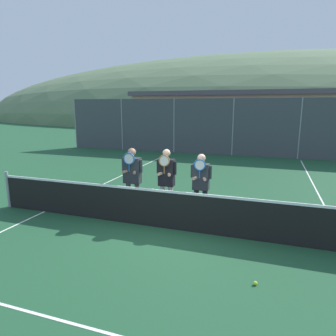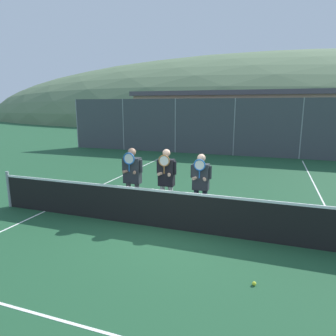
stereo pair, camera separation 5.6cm
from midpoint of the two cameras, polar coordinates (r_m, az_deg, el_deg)
name	(u,v)px [view 1 (the left image)]	position (r m, az deg, el deg)	size (l,w,h in m)	color
ground_plane	(172,229)	(7.41, 0.53, -11.56)	(120.00, 120.00, 0.00)	#1E4C2D
hill_distant	(261,119)	(68.83, 17.26, 8.87)	(131.15, 72.86, 25.50)	#5B7551
clubhouse_building	(264,116)	(26.19, 17.72, 9.37)	(21.98, 5.50, 4.09)	tan
fence_back	(233,127)	(18.18, 12.17, 7.59)	(21.94, 0.06, 3.36)	gray
tennis_net	(172,210)	(7.23, 0.54, -7.93)	(10.19, 0.09, 1.06)	gray
court_line_left_sideline	(101,185)	(11.54, -12.78, -3.22)	(0.05, 16.00, 0.01)	white
court_line_right_sideline	(325,207)	(10.04, 27.59, -6.57)	(0.05, 16.00, 0.01)	white
court_line_service_near	(91,329)	(4.68, -14.82, -27.47)	(7.57, 0.05, 0.01)	white
player_leftmost	(132,175)	(8.13, -7.03, -1.37)	(0.60, 0.34, 1.83)	#56565B
player_center_left	(166,178)	(7.79, -0.51, -2.01)	(0.54, 0.34, 1.85)	white
player_center_right	(201,182)	(7.61, 6.07, -2.74)	(0.54, 0.34, 1.76)	#232838
car_far_left	(154,133)	(22.40, -2.73, 6.62)	(4.36, 1.96, 1.79)	maroon
car_left_of_center	(219,135)	(20.86, 9.58, 6.18)	(4.53, 2.02, 1.86)	black
car_center	(299,137)	(20.97, 23.56, 5.38)	(4.79, 1.92, 1.85)	slate
tennis_ball_on_court	(255,283)	(5.54, 16.01, -20.34)	(0.07, 0.07, 0.07)	#CCDB33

